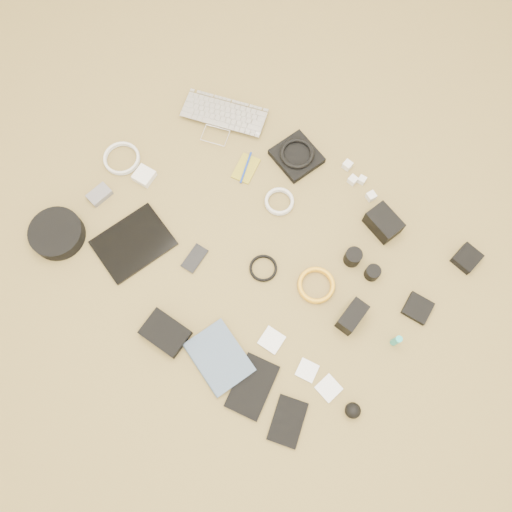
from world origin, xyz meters
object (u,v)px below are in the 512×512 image
Objects in this scene: dslr_camera at (383,223)px; tablet at (133,243)px; paperback at (199,371)px; laptop at (220,124)px; phone at (195,258)px; headphone_case at (57,234)px.

tablet is at bearing -123.30° from dslr_camera.
paperback reaches higher than tablet.
dslr_camera reaches higher than tablet.
phone is at bearing -80.88° from laptop.
dslr_camera reaches higher than laptop.
phone is 0.53m from headphone_case.
headphone_case is (-0.16, -0.76, 0.01)m from laptop.
paperback is (-0.18, -0.85, -0.03)m from dslr_camera.
tablet is (-0.69, -0.65, -0.03)m from dslr_camera.
laptop is at bearing -162.89° from dslr_camera.
laptop is at bearing 111.37° from tablet.
paperback is at bearing -88.69° from dslr_camera.
dslr_camera is 0.58× the size of paperback.
tablet is 0.55m from paperback.
laptop is 3.23× the size of phone.
tablet is at bearing -162.11° from phone.
headphone_case is at bearing -132.86° from tablet.
dslr_camera is at bearing 41.10° from headphone_case.
tablet is 2.55× the size of phone.
headphone_case is at bearing -157.52° from phone.
laptop is 1.71× the size of headphone_case.
dslr_camera is 0.73m from phone.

